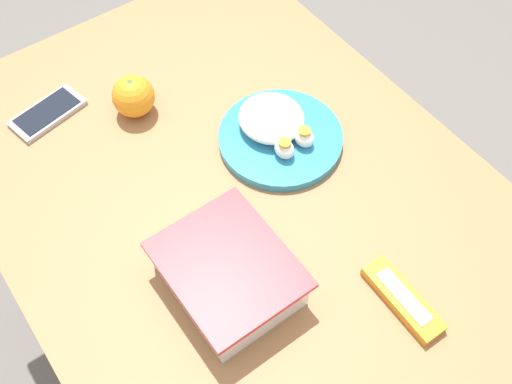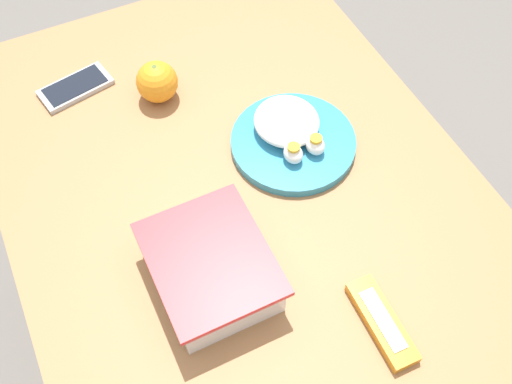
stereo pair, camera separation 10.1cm
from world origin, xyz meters
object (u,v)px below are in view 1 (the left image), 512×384
orange_fruit (133,96)px  rice_plate (278,131)px  candy_bar (403,299)px  food_container (229,276)px  cell_phone (48,113)px

orange_fruit → rice_plate: size_ratio=0.35×
orange_fruit → candy_bar: 0.60m
food_container → orange_fruit: bearing=-8.9°
orange_fruit → cell_phone: (0.09, 0.14, -0.03)m
candy_bar → cell_phone: bearing=22.4°
food_container → candy_bar: food_container is taller
orange_fruit → food_container: bearing=171.1°
orange_fruit → rice_plate: 0.28m
rice_plate → cell_phone: rice_plate is taller
orange_fruit → rice_plate: (-0.21, -0.18, -0.02)m
rice_plate → orange_fruit: bearing=39.7°
food_container → cell_phone: (0.50, 0.08, -0.03)m
candy_bar → cell_phone: 0.73m
orange_fruit → cell_phone: bearing=57.7°
cell_phone → rice_plate: bearing=-133.5°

